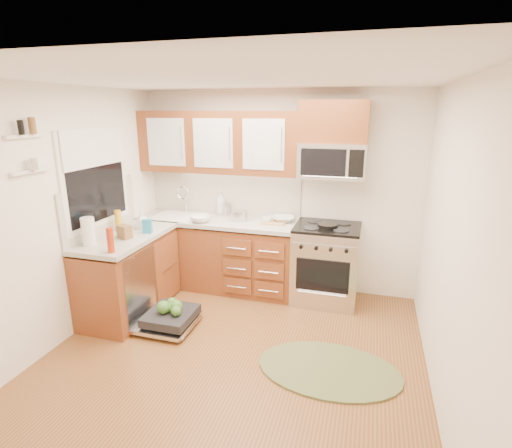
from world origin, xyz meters
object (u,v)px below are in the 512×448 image
(upper_cabinets, at_px, (218,142))
(bowl_b, at_px, (201,219))
(rug, at_px, (329,369))
(dishwasher, at_px, (168,319))
(microwave, at_px, (332,161))
(cup, at_px, (267,219))
(bowl_a, at_px, (283,219))
(range, at_px, (326,264))
(cutting_board, at_px, (274,222))
(sink, at_px, (179,226))
(stock_pot, at_px, (240,216))
(skillet, at_px, (328,226))
(paper_towel_roll, at_px, (88,231))

(upper_cabinets, xyz_separation_m, bowl_b, (-0.14, -0.32, -0.91))
(upper_cabinets, xyz_separation_m, rug, (1.62, -1.54, -1.86))
(dishwasher, distance_m, bowl_b, 1.28)
(upper_cabinets, bearing_deg, microwave, -1.02)
(dishwasher, bearing_deg, upper_cabinets, 83.96)
(cup, bearing_deg, bowl_a, 34.44)
(range, bearing_deg, cutting_board, 178.59)
(dishwasher, distance_m, cup, 1.64)
(dishwasher, relative_size, cup, 5.95)
(sink, height_order, stock_pot, stock_pot)
(range, xyz_separation_m, cutting_board, (-0.66, 0.02, 0.46))
(upper_cabinets, distance_m, dishwasher, 2.19)
(dishwasher, relative_size, skillet, 2.96)
(upper_cabinets, relative_size, skillet, 8.66)
(upper_cabinets, distance_m, paper_towel_roll, 1.87)
(dishwasher, distance_m, bowl_a, 1.81)
(range, distance_m, bowl_a, 0.75)
(dishwasher, xyz_separation_m, cutting_board, (0.88, 1.15, 0.84))
(range, bearing_deg, stock_pot, 179.16)
(rug, xyz_separation_m, cup, (-0.95, 1.40, 0.96))
(bowl_b, bearing_deg, paper_towel_roll, -123.44)
(range, bearing_deg, sink, -179.70)
(sink, bearing_deg, microwave, 3.85)
(dishwasher, bearing_deg, sink, 109.20)
(skillet, bearing_deg, cutting_board, 172.88)
(range, distance_m, skillet, 0.50)
(sink, bearing_deg, bowl_b, -23.56)
(rug, bearing_deg, skillet, 98.92)
(sink, height_order, cup, cup)
(microwave, bearing_deg, bowl_a, 179.44)
(paper_towel_roll, xyz_separation_m, cup, (1.54, 1.31, -0.10))
(microwave, relative_size, cup, 6.45)
(microwave, distance_m, cup, 1.04)
(skillet, bearing_deg, stock_pot, 175.70)
(dishwasher, relative_size, paper_towel_roll, 2.40)
(bowl_a, bearing_deg, upper_cabinets, 178.67)
(dishwasher, distance_m, rug, 1.78)
(range, distance_m, microwave, 1.23)
(bowl_a, bearing_deg, microwave, -0.56)
(cutting_board, bearing_deg, skillet, -7.12)
(paper_towel_roll, height_order, bowl_a, paper_towel_roll)
(rug, xyz_separation_m, paper_towel_roll, (-2.49, 0.10, 1.06))
(upper_cabinets, distance_m, skillet, 1.69)
(microwave, height_order, sink, microwave)
(stock_pot, bearing_deg, cup, -1.77)
(cup, bearing_deg, range, -0.39)
(microwave, xyz_separation_m, sink, (-1.93, -0.13, -0.90))
(upper_cabinets, height_order, stock_pot, upper_cabinets)
(cup, bearing_deg, upper_cabinets, 168.15)
(upper_cabinets, bearing_deg, range, -5.89)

